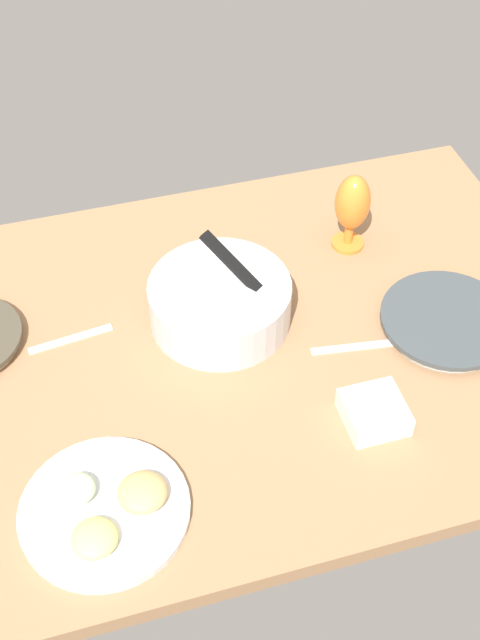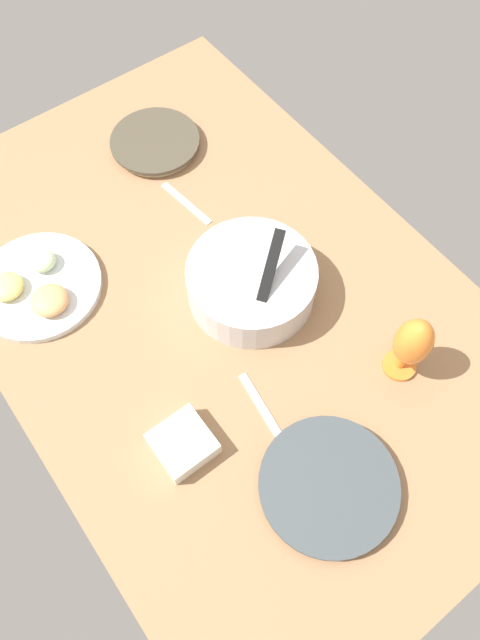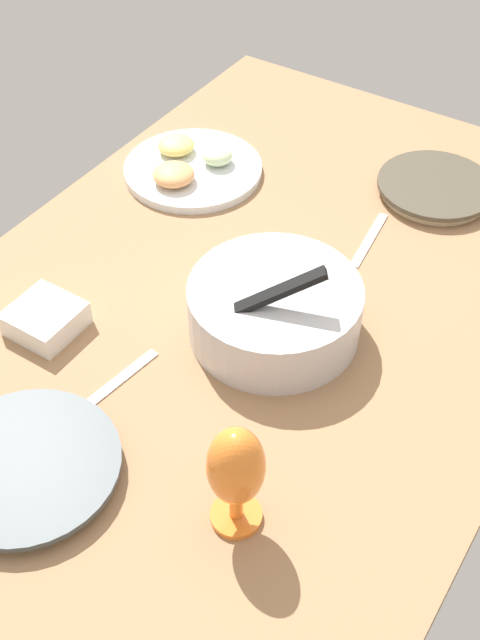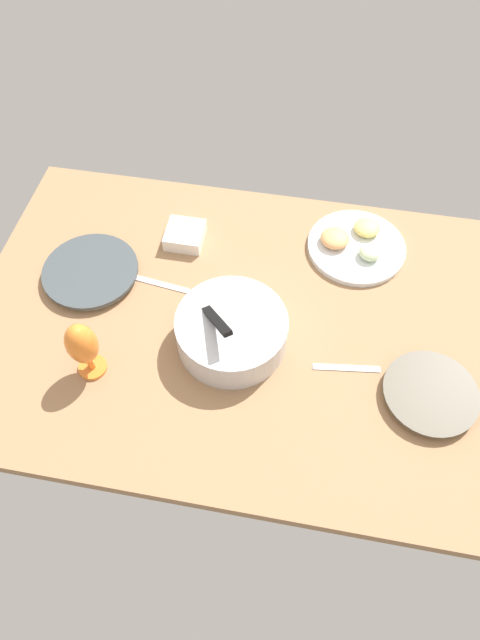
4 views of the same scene
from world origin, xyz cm
name	(u,v)px [view 4 (image 4 of 4)]	position (x,y,z in cm)	size (l,w,h in cm)	color
ground_plane	(249,326)	(0.00, 0.00, -2.00)	(160.00, 104.00, 4.00)	#99704C
dinner_plate_left	(430,394)	(-49.65, 14.76, 1.43)	(24.58, 24.58, 2.75)	beige
dinner_plate_right	(91,272)	(49.32, -8.19, 1.50)	(28.38, 28.38, 2.88)	silver
mixing_bowl	(231,330)	(3.71, 7.17, 5.47)	(30.03, 30.03, 17.75)	silver
fruit_platter	(355,244)	(-27.70, -32.94, 1.68)	(30.13, 30.13, 5.51)	silver
hurricane_glass_orange	(83,346)	(38.69, 22.07, 11.76)	(8.06, 8.06, 19.61)	orange
square_bowl_white	(185,235)	(24.90, -26.78, 2.59)	(11.41, 11.41, 4.65)	white
fork_by_left_plate	(346,368)	(-28.08, 10.14, 0.30)	(18.00, 1.80, 0.60)	silver
fork_by_right_plate	(160,284)	(28.18, -8.49, 0.30)	(18.00, 1.80, 0.60)	silver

